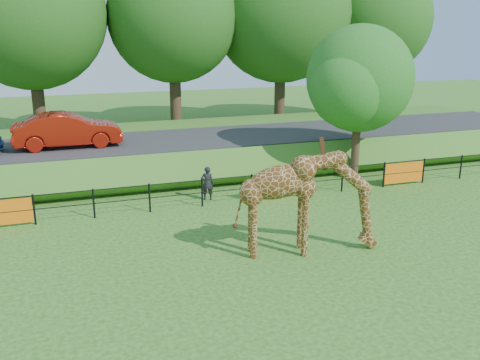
{
  "coord_description": "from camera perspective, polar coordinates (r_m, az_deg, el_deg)",
  "views": [
    {
      "loc": [
        -4.8,
        -10.81,
        6.7
      ],
      "look_at": [
        0.33,
        4.47,
        2.0
      ],
      "focal_mm": 40.0,
      "sensor_mm": 36.0,
      "label": 1
    }
  ],
  "objects": [
    {
      "name": "road",
      "position": [
        25.83,
        -7.48,
        4.19
      ],
      "size": [
        40.0,
        5.0,
        0.12
      ],
      "primitive_type": "cube",
      "color": "#2D2D30",
      "rests_on": "embankment"
    },
    {
      "name": "embankment",
      "position": [
        27.42,
        -8.05,
        3.35
      ],
      "size": [
        40.0,
        9.0,
        1.3
      ],
      "primitive_type": "cube",
      "color": "#205615",
      "rests_on": "ground"
    },
    {
      "name": "perimeter_fence",
      "position": [
        20.37,
        -4.06,
        -1.36
      ],
      "size": [
        28.07,
        0.1,
        1.1
      ],
      "primitive_type": null,
      "color": "black",
      "rests_on": "ground"
    },
    {
      "name": "ground",
      "position": [
        13.6,
        4.8,
        -13.33
      ],
      "size": [
        90.0,
        90.0,
        0.0
      ],
      "primitive_type": "plane",
      "color": "#205615",
      "rests_on": "ground"
    },
    {
      "name": "visitor",
      "position": [
        21.1,
        -3.51,
        -0.35
      ],
      "size": [
        0.55,
        0.42,
        1.36
      ],
      "primitive_type": "imported",
      "rotation": [
        0.0,
        0.0,
        2.94
      ],
      "color": "black",
      "rests_on": "ground"
    },
    {
      "name": "car_red",
      "position": [
        25.07,
        -17.91,
        5.1
      ],
      "size": [
        4.69,
        1.67,
        1.54
      ],
      "primitive_type": "imported",
      "rotation": [
        0.0,
        0.0,
        1.58
      ],
      "color": "#A3180B",
      "rests_on": "road"
    },
    {
      "name": "bg_tree_line",
      "position": [
        33.49,
        -7.38,
        16.97
      ],
      "size": [
        37.3,
        8.8,
        11.82
      ],
      "color": "#362818",
      "rests_on": "ground"
    },
    {
      "name": "giraffe",
      "position": [
        16.09,
        7.26,
        -2.42
      ],
      "size": [
        4.51,
        1.67,
        3.17
      ],
      "primitive_type": null,
      "rotation": [
        0.0,
        0.0,
        -0.2
      ],
      "color": "#512D10",
      "rests_on": "ground"
    },
    {
      "name": "tree_east",
      "position": [
        24.03,
        12.79,
        10.09
      ],
      "size": [
        5.4,
        4.71,
        6.76
      ],
      "color": "#362818",
      "rests_on": "ground"
    }
  ]
}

